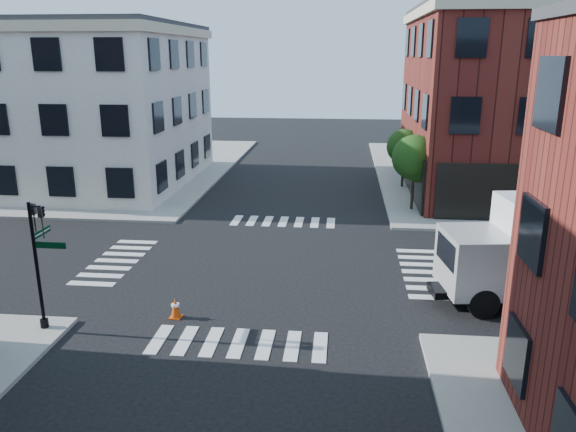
# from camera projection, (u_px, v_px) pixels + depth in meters

# --- Properties ---
(ground) EXTENTS (120.00, 120.00, 0.00)m
(ground) POSITION_uv_depth(u_px,v_px,m) (267.00, 266.00, 25.23)
(ground) COLOR black
(ground) RESTS_ON ground
(sidewalk_ne) EXTENTS (30.00, 30.00, 0.15)m
(sidewalk_ne) POSITION_uv_depth(u_px,v_px,m) (573.00, 177.00, 43.30)
(sidewalk_ne) COLOR gray
(sidewalk_ne) RESTS_ON ground
(sidewalk_nw) EXTENTS (30.00, 30.00, 0.15)m
(sidewalk_nw) POSITION_uv_depth(u_px,v_px,m) (53.00, 166.00, 47.26)
(sidewalk_nw) COLOR gray
(sidewalk_nw) RESTS_ON ground
(building_nw) EXTENTS (22.00, 16.00, 11.00)m
(building_nw) POSITION_uv_depth(u_px,v_px,m) (37.00, 107.00, 40.78)
(building_nw) COLOR silver
(building_nw) RESTS_ON ground
(tree_near) EXTENTS (2.69, 2.69, 4.49)m
(tree_near) POSITION_uv_depth(u_px,v_px,m) (415.00, 160.00, 33.17)
(tree_near) COLOR black
(tree_near) RESTS_ON ground
(tree_far) EXTENTS (2.43, 2.43, 4.07)m
(tree_far) POSITION_uv_depth(u_px,v_px,m) (405.00, 148.00, 38.98)
(tree_far) COLOR black
(tree_far) RESTS_ON ground
(signal_pole) EXTENTS (1.29, 1.24, 4.60)m
(signal_pole) POSITION_uv_depth(u_px,v_px,m) (39.00, 252.00, 18.69)
(signal_pole) COLOR black
(signal_pole) RESTS_ON ground
(box_truck) EXTENTS (9.27, 3.91, 4.09)m
(box_truck) POSITION_uv_depth(u_px,v_px,m) (567.00, 250.00, 21.04)
(box_truck) COLOR silver
(box_truck) RESTS_ON ground
(traffic_cone) EXTENTS (0.46, 0.46, 0.76)m
(traffic_cone) POSITION_uv_depth(u_px,v_px,m) (175.00, 308.00, 20.25)
(traffic_cone) COLOR #D04309
(traffic_cone) RESTS_ON ground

